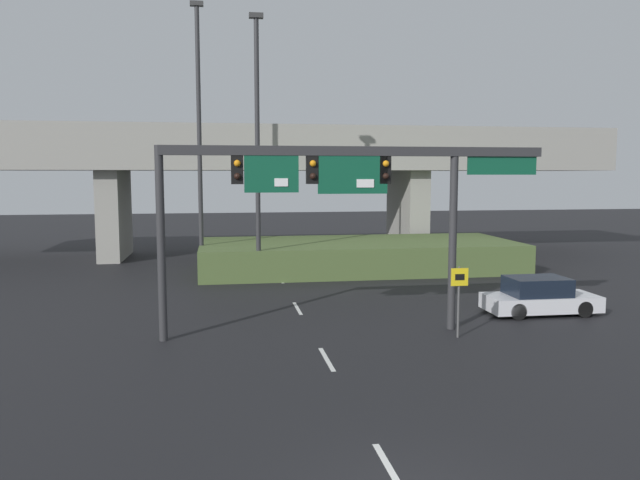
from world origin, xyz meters
TOP-DOWN VIEW (x-y plane):
  - lane_markings at (0.00, 15.39)m, footprint 0.14×31.19m
  - signal_gantry at (0.92, 11.12)m, footprint 13.38×0.44m
  - speed_limit_sign at (4.84, 9.94)m, footprint 0.60×0.11m
  - highway_light_pole_near at (-1.20, 21.85)m, footprint 0.70×0.36m
  - highway_light_pole_far at (-4.15, 24.72)m, footprint 0.70×0.36m
  - overpass_bridge at (0.00, 32.76)m, footprint 47.04×7.41m
  - grass_embankment at (4.78, 25.39)m, footprint 18.10×7.70m
  - parked_sedan_near_right at (9.38, 12.88)m, footprint 4.42×1.93m

SIDE VIEW (x-z plane):
  - lane_markings at x=0.00m, z-range 0.00..0.01m
  - parked_sedan_near_right at x=9.38m, z-range -0.06..1.42m
  - grass_embankment at x=4.78m, z-range 0.00..1.65m
  - speed_limit_sign at x=4.84m, z-range 0.37..2.81m
  - signal_gantry at x=0.92m, z-range 1.94..8.42m
  - overpass_bridge at x=0.00m, z-range 2.00..10.63m
  - highway_light_pole_near at x=-1.20m, z-range 0.38..13.77m
  - highway_light_pole_far at x=-4.15m, z-range 0.38..14.96m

